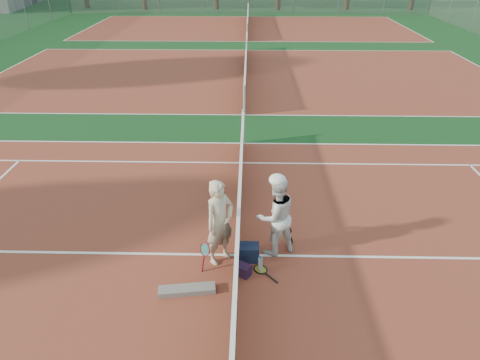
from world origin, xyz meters
name	(u,v)px	position (x,y,z in m)	size (l,w,h in m)	color
ground	(239,255)	(0.00, 0.00, 0.00)	(130.00, 130.00, 0.00)	#0F3915
court_main	(239,255)	(0.00, 0.00, 0.00)	(23.77, 10.97, 0.01)	brown
court_far_a	(246,75)	(0.00, 13.50, 0.00)	(23.77, 10.97, 0.01)	brown
court_far_b	(248,27)	(0.00, 27.00, 0.00)	(23.77, 10.97, 0.01)	brown
net_main	(239,234)	(0.00, 0.00, 0.51)	(0.10, 10.98, 1.02)	black
net_far_a	(246,64)	(0.00, 13.50, 0.51)	(0.10, 10.98, 1.02)	black
net_far_b	(248,20)	(0.00, 27.00, 0.51)	(0.10, 10.98, 1.02)	black
player_a	(220,222)	(-0.35, -0.12, 0.87)	(0.63, 0.42, 1.74)	beige
player_b	(276,216)	(0.71, 0.17, 0.84)	(0.81, 0.63, 1.68)	white
racket_red	(205,256)	(-0.62, -0.41, 0.30)	(0.17, 0.27, 0.59)	maroon
racket_black_held	(287,234)	(0.97, 0.35, 0.29)	(0.25, 0.27, 0.57)	black
racket_spare	(261,269)	(0.43, -0.43, 0.01)	(0.60, 0.27, 0.03)	black
sports_bag_navy	(248,252)	(0.19, -0.12, 0.17)	(0.43, 0.29, 0.34)	black
sports_bag_purple	(243,270)	(0.09, -0.58, 0.11)	(0.28, 0.19, 0.23)	black
net_cover_canvas	(187,290)	(-0.89, -1.05, 0.05)	(1.01, 0.23, 0.11)	slate
water_bottle	(260,265)	(0.42, -0.45, 0.15)	(0.09, 0.09, 0.30)	#C3E1F7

